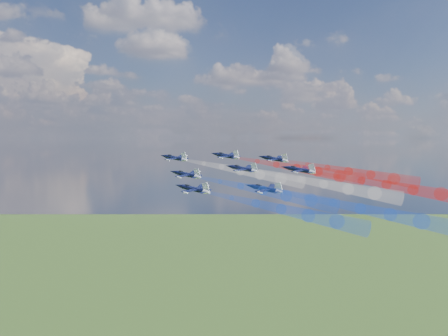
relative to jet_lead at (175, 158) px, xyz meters
name	(u,v)px	position (x,y,z in m)	size (l,w,h in m)	color
jet_lead	(175,158)	(0.00, 0.00, 0.00)	(10.12, 12.65, 3.37)	black
trail_lead	(240,170)	(17.18, -21.84, -3.45)	(4.22, 44.83, 4.22)	white
jet_inner_left	(186,174)	(-0.59, -20.59, -4.46)	(10.12, 12.65, 3.37)	black
trail_inner_left	(263,191)	(16.60, -42.43, -7.91)	(4.22, 44.83, 4.22)	blue
jet_inner_right	(226,156)	(17.93, -4.53, 0.74)	(10.12, 12.65, 3.37)	black
trail_inner_right	(296,168)	(35.11, -26.37, -2.71)	(4.22, 44.83, 4.22)	red
jet_outer_left	(194,189)	(-2.46, -37.32, -7.35)	(10.12, 12.65, 3.37)	black
trail_outer_left	(281,209)	(14.73, -59.16, -10.80)	(4.22, 44.83, 4.22)	blue
jet_center_third	(243,169)	(17.47, -23.25, -2.83)	(10.12, 12.65, 3.37)	black
trail_center_third	(324,184)	(34.66, -45.09, -6.27)	(4.22, 44.83, 4.22)	white
jet_outer_right	(274,159)	(34.95, -8.58, -0.43)	(10.12, 12.65, 3.37)	black
trail_outer_right	(348,171)	(52.13, -30.42, -3.87)	(4.22, 44.83, 4.22)	red
jet_rear_left	(265,189)	(17.53, -42.17, -7.45)	(10.12, 12.65, 3.37)	black
trail_rear_left	(361,209)	(34.71, -64.01, -10.90)	(4.22, 44.83, 4.22)	blue
jet_rear_right	(299,170)	(35.05, -28.73, -3.16)	(10.12, 12.65, 3.37)	black
trail_rear_right	(386,185)	(52.23, -50.57, -6.60)	(4.22, 44.83, 4.22)	red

